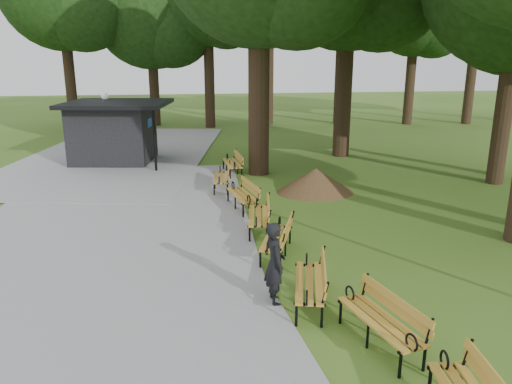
{
  "coord_description": "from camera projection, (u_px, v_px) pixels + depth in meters",
  "views": [
    {
      "loc": [
        -1.69,
        -9.48,
        4.59
      ],
      "look_at": [
        0.06,
        2.77,
        1.1
      ],
      "focal_mm": 34.51,
      "sensor_mm": 36.0,
      "label": 1
    }
  ],
  "objects": [
    {
      "name": "ground",
      "position": [
        271.0,
        276.0,
        10.51
      ],
      "size": [
        100.0,
        100.0,
        0.0
      ],
      "primitive_type": "plane",
      "color": "#395F1B",
      "rests_on": "ground"
    },
    {
      "name": "path",
      "position": [
        101.0,
        235.0,
        12.82
      ],
      "size": [
        12.0,
        38.0,
        0.06
      ],
      "primitive_type": "cube",
      "color": "gray",
      "rests_on": "ground"
    },
    {
      "name": "person",
      "position": [
        275.0,
        263.0,
        9.2
      ],
      "size": [
        0.43,
        0.62,
        1.61
      ],
      "primitive_type": "imported",
      "rotation": [
        0.0,
        0.0,
        1.65
      ],
      "color": "black",
      "rests_on": "ground"
    },
    {
      "name": "kiosk",
      "position": [
        113.0,
        132.0,
        21.25
      ],
      "size": [
        4.73,
        4.27,
        2.63
      ],
      "primitive_type": null,
      "rotation": [
        0.0,
        0.0,
        -0.16
      ],
      "color": "black",
      "rests_on": "ground"
    },
    {
      "name": "lamp_post",
      "position": [
        106.0,
        111.0,
        21.72
      ],
      "size": [
        0.32,
        0.32,
        2.96
      ],
      "color": "black",
      "rests_on": "ground"
    },
    {
      "name": "dirt_mound",
      "position": [
        315.0,
        180.0,
        16.77
      ],
      "size": [
        2.22,
        2.22,
        0.84
      ],
      "primitive_type": "cone",
      "color": "#47301C",
      "rests_on": "ground"
    },
    {
      "name": "bench_1",
      "position": [
        380.0,
        321.0,
        7.91
      ],
      "size": [
        1.08,
        2.0,
        0.88
      ],
      "primitive_type": null,
      "rotation": [
        0.0,
        0.0,
        -1.33
      ],
      "color": "#B18128",
      "rests_on": "ground"
    },
    {
      "name": "bench_2",
      "position": [
        309.0,
        283.0,
        9.24
      ],
      "size": [
        1.07,
        2.0,
        0.88
      ],
      "primitive_type": null,
      "rotation": [
        0.0,
        0.0,
        -1.81
      ],
      "color": "#B18128",
      "rests_on": "ground"
    },
    {
      "name": "bench_3",
      "position": [
        276.0,
        238.0,
        11.48
      ],
      "size": [
        1.23,
        2.0,
        0.88
      ],
      "primitive_type": null,
      "rotation": [
        0.0,
        0.0,
        -1.91
      ],
      "color": "#B18128",
      "rests_on": "ground"
    },
    {
      "name": "bench_4",
      "position": [
        258.0,
        216.0,
        13.04
      ],
      "size": [
        0.91,
        1.97,
        0.88
      ],
      "primitive_type": null,
      "rotation": [
        0.0,
        0.0,
        -1.72
      ],
      "color": "#B18128",
      "rests_on": "ground"
    },
    {
      "name": "bench_5",
      "position": [
        242.0,
        195.0,
        14.92
      ],
      "size": [
        0.97,
        1.98,
        0.88
      ],
      "primitive_type": null,
      "rotation": [
        0.0,
        0.0,
        -1.39
      ],
      "color": "#B18128",
      "rests_on": "ground"
    },
    {
      "name": "bench_6",
      "position": [
        221.0,
        177.0,
        17.09
      ],
      "size": [
        0.81,
        1.95,
        0.88
      ],
      "primitive_type": null,
      "rotation": [
        0.0,
        0.0,
        -1.66
      ],
      "color": "#B18128",
      "rests_on": "ground"
    },
    {
      "name": "bench_7",
      "position": [
        232.0,
        163.0,
        19.26
      ],
      "size": [
        0.79,
        1.95,
        0.88
      ],
      "primitive_type": null,
      "rotation": [
        0.0,
        0.0,
        -1.49
      ],
      "color": "#B18128",
      "rests_on": "ground"
    }
  ]
}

